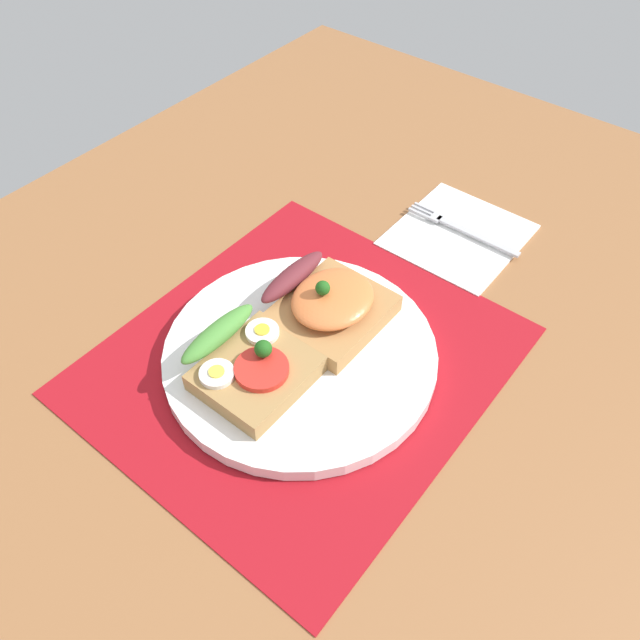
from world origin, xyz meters
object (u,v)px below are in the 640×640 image
object	(u,v)px
sandwich_egg_tomato	(251,364)
plate	(300,354)
napkin	(458,234)
sandwich_salmon	(327,303)
fork	(460,228)

from	to	relation	value
sandwich_egg_tomato	plate	bearing A→B (deg)	-17.57
sandwich_egg_tomato	napkin	world-z (taller)	sandwich_egg_tomato
plate	sandwich_egg_tomato	world-z (taller)	sandwich_egg_tomato
sandwich_salmon	fork	size ratio (longest dim) A/B	0.76
sandwich_egg_tomato	sandwich_salmon	bearing A→B (deg)	-5.10
plate	napkin	size ratio (longest dim) A/B	1.76
sandwich_salmon	fork	world-z (taller)	sandwich_salmon
plate	fork	xyz separation A→B (cm)	(25.94, -2.22, -0.25)
sandwich_egg_tomato	fork	bearing A→B (deg)	-6.97
plate	sandwich_salmon	bearing A→B (deg)	7.88
napkin	fork	size ratio (longest dim) A/B	1.05
sandwich_egg_tomato	napkin	distance (cm)	30.74
napkin	sandwich_salmon	bearing A→B (deg)	171.34
sandwich_egg_tomato	fork	distance (cm)	31.18
sandwich_egg_tomato	fork	size ratio (longest dim) A/B	0.72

